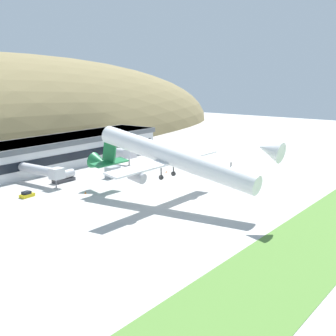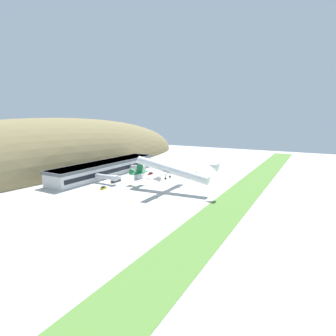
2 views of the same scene
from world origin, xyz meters
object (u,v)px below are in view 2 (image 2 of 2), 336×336
Objects in this scene: cargo_airplane at (169,170)px; fuel_truck at (116,179)px; traffic_cone_1 at (161,176)px; box_truck at (139,177)px; terminal_building at (106,167)px; jetway_1 at (139,167)px; jetway_0 at (107,177)px; traffic_cone_0 at (129,186)px; service_car_0 at (151,174)px; service_car_1 at (103,188)px.

fuel_truck is at bearing 90.12° from cargo_airplane.
fuel_truck is at bearing 149.29° from traffic_cone_1.
cargo_airplane is 8.43× the size of box_truck.
terminal_building is 12.71× the size of fuel_truck.
jetway_1 is 49.94m from cargo_airplane.
jetway_0 is at bearing -136.07° from terminal_building.
traffic_cone_0 is (-33.74, -18.00, -3.71)m from jetway_1.
service_car_0 is 33.64m from traffic_cone_0.
service_car_1 is at bearing -162.51° from fuel_truck.
service_car_0 is at bearing 86.50° from traffic_cone_1.
jetway_0 is 34.47m from service_car_0.
traffic_cone_0 is (-17.05, -32.65, -4.96)m from terminal_building.
traffic_cone_1 is at bearing -93.50° from service_car_0.
jetway_1 is 45.60m from service_car_1.
jetway_0 is at bearing 99.05° from cargo_airplane.
cargo_airplane is 37.29m from service_car_1.
service_car_1 is 6.55× the size of traffic_cone_1.
jetway_0 is 28.03× the size of traffic_cone_1.
cargo_airplane is (-28.11, -40.70, 6.88)m from jetway_1.
box_truck reaches higher than traffic_cone_0.
fuel_truck reaches higher than service_car_1.
service_car_0 is (15.75, -25.18, -4.59)m from terminal_building.
terminal_building is 147.90× the size of traffic_cone_0.
traffic_cone_1 is at bearing -31.02° from box_truck.
service_car_0 is at bearing -14.08° from fuel_truck.
jetway_0 is at bearing 91.80° from traffic_cone_0.
jetway_1 is (16.69, -14.65, -1.25)m from terminal_building.
box_truck is 10.78× the size of traffic_cone_1.
jetway_1 reaches higher than service_car_0.
jetway_0 is 39.54m from cargo_airplane.
jetway_0 is 1.35× the size of jetway_1.
service_car_1 is at bearing 175.46° from box_truck.
service_car_1 reaches higher than traffic_cone_0.
service_car_0 is (33.30, -8.28, -3.34)m from jetway_0.
terminal_building reaches higher than box_truck.
fuel_truck reaches higher than traffic_cone_0.
jetway_1 is at bearing 84.92° from service_car_0.
traffic_cone_1 is (13.92, -8.37, -1.27)m from box_truck.
fuel_truck is at bearing -122.08° from terminal_building.
cargo_airplane is 90.80× the size of traffic_cone_0.
fuel_truck is at bearing 68.80° from traffic_cone_0.
traffic_cone_0 is at bearing 103.93° from cargo_airplane.
fuel_truck is (16.41, 5.17, 0.93)m from service_car_1.
traffic_cone_0 is at bearing -88.20° from jetway_0.
service_car_1 is at bearing 177.82° from service_car_0.
cargo_airplane reaches higher than jetway_0.
box_truck is 10.78× the size of traffic_cone_0.
box_truck is at bearing 66.73° from cargo_airplane.
traffic_cone_0 is at bearing -167.17° from service_car_0.
jetway_0 is 2.41× the size of fuel_truck.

